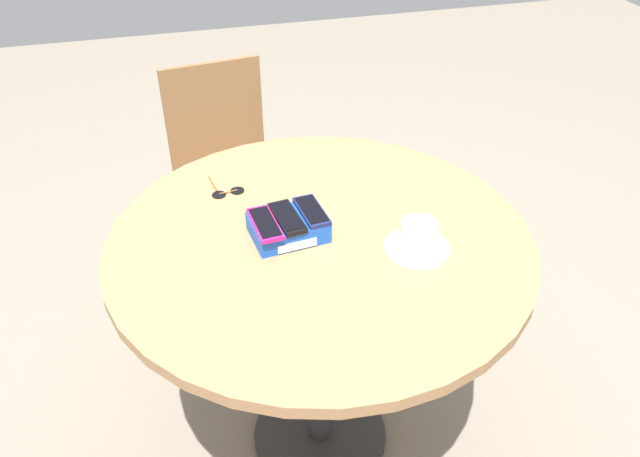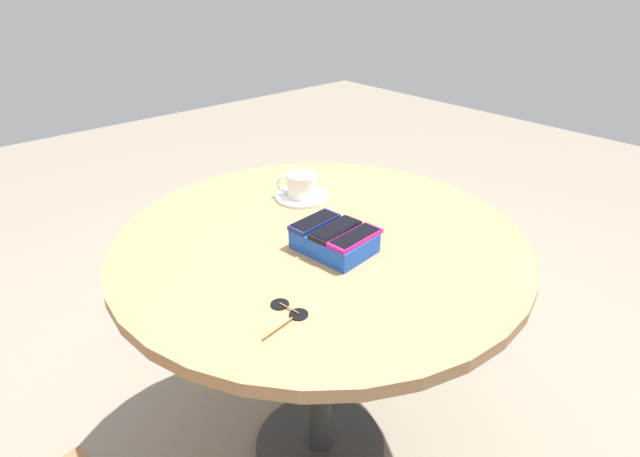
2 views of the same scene
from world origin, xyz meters
name	(u,v)px [view 2 (image 2 of 2)]	position (x,y,z in m)	size (l,w,h in m)	color
ground_plane	(320,447)	(0.00, 0.00, 0.00)	(8.00, 8.00, 0.00)	gray
round_table	(320,275)	(0.00, 0.00, 0.66)	(1.02, 1.02, 0.78)	#2D2D2D
phone_box	(334,241)	(-0.07, 0.02, 0.80)	(0.18, 0.15, 0.05)	blue
phone_magenta	(355,237)	(-0.13, 0.01, 0.83)	(0.06, 0.14, 0.01)	#D11975
phone_black	(335,230)	(-0.07, 0.02, 0.83)	(0.07, 0.14, 0.01)	black
phone_navy	(315,222)	(-0.01, 0.03, 0.83)	(0.06, 0.14, 0.01)	navy
saucer	(302,196)	(0.20, -0.11, 0.78)	(0.15, 0.15, 0.01)	white
coffee_cup	(301,184)	(0.20, -0.11, 0.82)	(0.10, 0.10, 0.06)	white
sunglasses	(288,311)	(-0.19, 0.25, 0.78)	(0.09, 0.11, 0.01)	black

